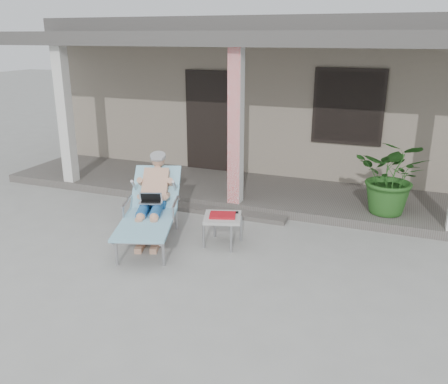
% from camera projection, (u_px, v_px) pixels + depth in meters
% --- Properties ---
extents(ground, '(60.00, 60.00, 0.00)m').
position_uv_depth(ground, '(182.00, 260.00, 6.49)').
color(ground, '#9E9E99').
rests_on(ground, ground).
extents(house, '(10.40, 5.40, 3.30)m').
position_uv_depth(house, '(295.00, 89.00, 11.71)').
color(house, gray).
rests_on(house, ground).
extents(porch_deck, '(10.00, 2.00, 0.15)m').
position_uv_depth(porch_deck, '(250.00, 191.00, 9.12)').
color(porch_deck, '#605B56').
rests_on(porch_deck, ground).
extents(porch_overhang, '(10.00, 2.30, 2.85)m').
position_uv_depth(porch_overhang, '(252.00, 44.00, 8.22)').
color(porch_overhang, silver).
rests_on(porch_overhang, porch_deck).
extents(porch_step, '(2.00, 0.30, 0.07)m').
position_uv_depth(porch_step, '(229.00, 213.00, 8.11)').
color(porch_step, '#605B56').
rests_on(porch_step, ground).
extents(lounger, '(1.29, 1.99, 1.26)m').
position_uv_depth(lounger, '(151.00, 189.00, 7.00)').
color(lounger, '#B7B7BC').
rests_on(lounger, ground).
extents(side_table, '(0.66, 0.66, 0.48)m').
position_uv_depth(side_table, '(223.00, 219.00, 6.87)').
color(side_table, '#B8B8B3').
rests_on(side_table, ground).
extents(potted_palm, '(1.30, 1.18, 1.25)m').
position_uv_depth(potted_palm, '(393.00, 177.00, 7.60)').
color(potted_palm, '#26591E').
rests_on(potted_palm, porch_deck).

